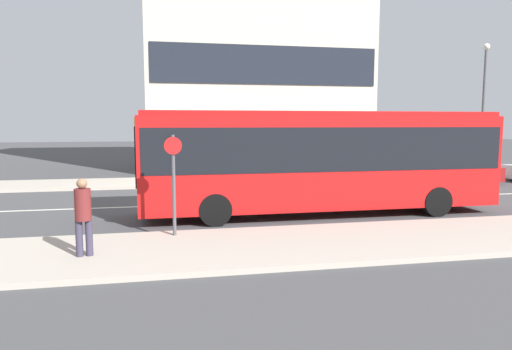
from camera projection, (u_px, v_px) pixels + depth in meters
ground_plane at (233, 203)px, 16.99m from camera, size 120.00×120.00×0.00m
sidewalk_near at (270, 246)px, 10.90m from camera, size 44.00×3.50×0.13m
sidewalk_far at (215, 181)px, 23.08m from camera, size 44.00×3.50×0.13m
lane_centerline at (233, 203)px, 16.99m from camera, size 41.80×0.16×0.01m
city_bus at (320, 156)px, 14.87m from camera, size 11.54×2.56×3.34m
parked_car_0 at (454, 171)px, 22.43m from camera, size 4.32×1.81×1.28m
pedestrian_near_stop at (83, 212)px, 9.73m from camera, size 0.35×0.34×1.69m
bus_stop_sign at (174, 177)px, 11.48m from camera, size 0.44×0.12×2.56m
street_lamp at (484, 96)px, 24.86m from camera, size 0.36×0.36×7.12m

